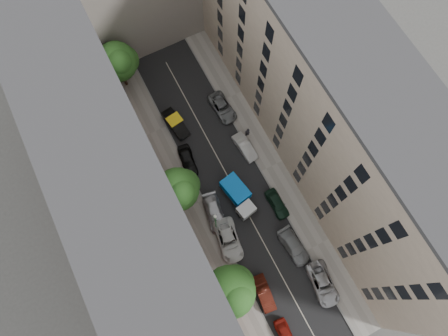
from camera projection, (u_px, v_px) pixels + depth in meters
ground at (233, 186)px, 49.24m from camera, size 120.00×120.00×0.00m
road_surface at (233, 186)px, 49.23m from camera, size 8.00×44.00×0.02m
sidewalk_left at (193, 205)px, 48.38m from camera, size 3.00×44.00×0.15m
sidewalk_right at (272, 166)px, 49.96m from camera, size 3.00×44.00×0.15m
building_left at (133, 208)px, 38.17m from camera, size 8.00×44.00×20.00m
building_right at (329, 113)px, 41.32m from camera, size 8.00×44.00×20.00m
tarp_truck at (238, 196)px, 47.46m from camera, size 3.03×5.59×2.43m
car_left_0 at (286, 336)px, 43.26m from camera, size 1.71×3.81×1.27m
car_left_1 at (264, 293)px, 44.59m from camera, size 1.90×4.35×1.39m
car_left_2 at (229, 240)px, 46.40m from camera, size 3.33×5.69×1.49m
car_left_3 at (215, 213)px, 47.42m from camera, size 2.84×5.25×1.44m
car_left_4 at (188, 161)px, 49.49m from camera, size 2.34×4.52×1.47m
car_left_5 at (175, 123)px, 51.06m from camera, size 2.27×4.74×1.50m
car_right_0 at (323, 284)px, 44.88m from camera, size 3.05×5.51×1.46m
car_right_1 at (294, 246)px, 46.21m from camera, size 2.34×4.96×1.40m
car_right_2 at (277, 204)px, 47.83m from camera, size 1.62×3.97×1.35m
car_right_3 at (245, 147)px, 50.12m from camera, size 1.84×4.24×1.36m
car_right_4 at (222, 108)px, 51.86m from camera, size 2.47×4.92×1.33m
tree_near at (231, 292)px, 39.49m from camera, size 5.51×5.27×8.91m
tree_mid at (179, 190)px, 43.14m from camera, size 5.14×4.85×8.33m
tree_far at (118, 63)px, 48.67m from camera, size 5.25×4.97×7.81m
lamp_post at (215, 221)px, 43.33m from camera, size 0.36×0.36×7.13m
pedestrian at (247, 132)px, 50.32m from camera, size 0.69×0.47×1.86m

